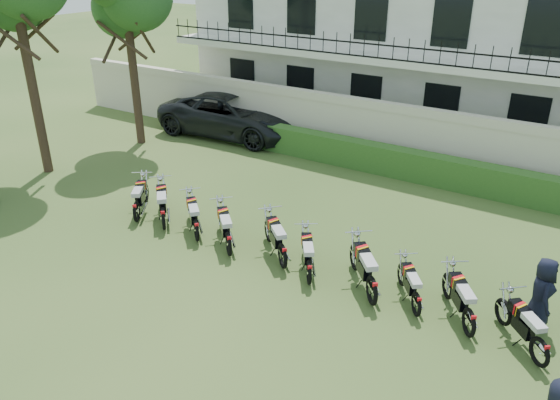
{
  "coord_description": "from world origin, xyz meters",
  "views": [
    {
      "loc": [
        7.07,
        -9.71,
        7.25
      ],
      "look_at": [
        -0.23,
        1.72,
        0.91
      ],
      "focal_mm": 35.0,
      "sensor_mm": 36.0,
      "label": 1
    }
  ],
  "objects": [
    {
      "name": "motorcycle_5",
      "position": [
        1.82,
        -0.22,
        0.46
      ],
      "size": [
        1.11,
        1.58,
        1.01
      ],
      "rotation": [
        0.0,
        0.0,
        0.6
      ],
      "color": "black",
      "rests_on": "ground"
    },
    {
      "name": "motorcycle_7",
      "position": [
        4.36,
        -0.03,
        0.43
      ],
      "size": [
        1.07,
        1.42,
        0.93
      ],
      "rotation": [
        0.0,
        0.0,
        0.63
      ],
      "color": "black",
      "rests_on": "ground"
    },
    {
      "name": "motorcycle_0",
      "position": [
        -3.93,
        -0.12,
        0.49
      ],
      "size": [
        1.17,
        1.66,
        1.06
      ],
      "rotation": [
        0.0,
        0.0,
        0.6
      ],
      "color": "black",
      "rests_on": "ground"
    },
    {
      "name": "officer_3",
      "position": [
        6.58,
        1.01,
        0.79
      ],
      "size": [
        0.74,
        0.9,
        1.59
      ],
      "primitive_type": "imported",
      "rotation": [
        0.0,
        0.0,
        1.92
      ],
      "color": "black",
      "rests_on": "ground"
    },
    {
      "name": "ground",
      "position": [
        0.0,
        0.0,
        0.0
      ],
      "size": [
        100.0,
        100.0,
        0.0
      ],
      "primitive_type": "plane",
      "color": "#304D1F",
      "rests_on": "ground"
    },
    {
      "name": "motorcycle_6",
      "position": [
        3.38,
        -0.17,
        0.53
      ],
      "size": [
        1.44,
        1.66,
        1.15
      ],
      "rotation": [
        0.0,
        0.0,
        0.71
      ],
      "color": "black",
      "rests_on": "ground"
    },
    {
      "name": "building",
      "position": [
        0.0,
        13.96,
        3.71
      ],
      "size": [
        20.4,
        9.6,
        7.4
      ],
      "color": "white",
      "rests_on": "ground"
    },
    {
      "name": "motorcycle_2",
      "position": [
        -1.75,
        -0.06,
        0.48
      ],
      "size": [
        1.47,
        1.36,
        1.04
      ],
      "rotation": [
        0.0,
        0.0,
        0.83
      ],
      "color": "black",
      "rests_on": "ground"
    },
    {
      "name": "motorcycle_9",
      "position": [
        6.84,
        -0.28,
        0.46
      ],
      "size": [
        1.31,
        1.42,
        1.01
      ],
      "rotation": [
        0.0,
        0.0,
        0.74
      ],
      "color": "black",
      "rests_on": "ground"
    },
    {
      "name": "motorcycle_1",
      "position": [
        -2.95,
        -0.05,
        0.51
      ],
      "size": [
        1.5,
        1.52,
        1.11
      ],
      "rotation": [
        0.0,
        0.0,
        0.78
      ],
      "color": "black",
      "rests_on": "ground"
    },
    {
      "name": "suv",
      "position": [
        -6.41,
        7.78,
        0.87
      ],
      "size": [
        6.43,
        3.3,
        1.74
      ],
      "primitive_type": "imported",
      "rotation": [
        0.0,
        0.0,
        1.64
      ],
      "color": "black",
      "rests_on": "ground"
    },
    {
      "name": "motorcycle_3",
      "position": [
        -0.56,
        -0.2,
        0.5
      ],
      "size": [
        1.5,
        1.45,
        1.08
      ],
      "rotation": [
        0.0,
        0.0,
        0.8
      ],
      "color": "black",
      "rests_on": "ground"
    },
    {
      "name": "motorcycle_8",
      "position": [
        5.48,
        -0.12,
        0.48
      ],
      "size": [
        1.18,
        1.63,
        1.05
      ],
      "rotation": [
        0.0,
        0.0,
        0.61
      ],
      "color": "black",
      "rests_on": "ground"
    },
    {
      "name": "hedge",
      "position": [
        1.0,
        7.2,
        0.5
      ],
      "size": [
        18.0,
        0.6,
        1.0
      ],
      "primitive_type": "cube",
      "color": "#284F1C",
      "rests_on": "ground"
    },
    {
      "name": "perimeter_wall",
      "position": [
        0.0,
        8.0,
        1.17
      ],
      "size": [
        30.0,
        0.35,
        2.3
      ],
      "color": "beige",
      "rests_on": "ground"
    },
    {
      "name": "motorcycle_4",
      "position": [
        0.92,
        0.04,
        0.5
      ],
      "size": [
        1.55,
        1.41,
        1.09
      ],
      "rotation": [
        0.0,
        0.0,
        0.84
      ],
      "color": "black",
      "rests_on": "ground"
    }
  ]
}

